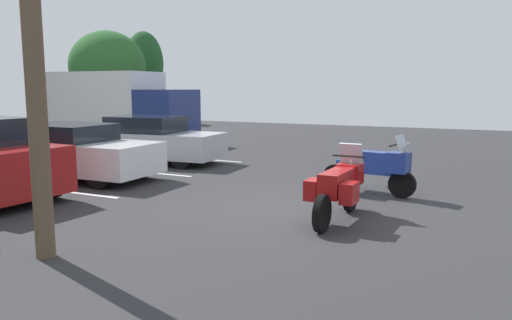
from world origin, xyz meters
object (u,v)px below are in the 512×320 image
motorcycle_second (372,166)px  car_silver (149,140)px  car_white (72,152)px  box_truck (120,106)px  motorcycle_touring (339,186)px

motorcycle_second → car_silver: (1.78, 7.60, 0.07)m
motorcycle_second → car_white: bearing=100.6°
car_white → car_silver: 3.21m
box_truck → motorcycle_second: bearing=-115.2°
motorcycle_touring → box_truck: bearing=55.9°
motorcycle_second → car_white: car_white is taller
motorcycle_second → car_silver: bearing=76.9°
motorcycle_second → car_silver: size_ratio=0.45×
car_white → car_silver: car_silver is taller
car_silver → box_truck: box_truck is taller
motorcycle_second → box_truck: (5.70, 12.13, 0.95)m
car_silver → box_truck: (3.93, 4.53, 0.88)m
car_white → car_silver: (3.20, -0.05, 0.01)m
motorcycle_touring → car_silver: size_ratio=0.46×
motorcycle_touring → motorcycle_second: 2.50m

